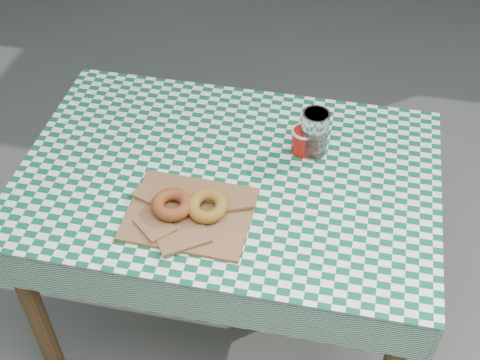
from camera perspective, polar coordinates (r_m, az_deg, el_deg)
name	(u,v)px	position (r m, az deg, el deg)	size (l,w,h in m)	color
ground	(268,318)	(2.44, 2.54, -12.21)	(60.00, 60.00, 0.00)	#55554F
table	(229,255)	(2.13, -0.95, -6.74)	(1.19, 0.80, 0.75)	brown
tablecloth	(228,174)	(1.85, -1.08, 0.56)	(1.21, 0.82, 0.01)	#0D5331
paper_bag	(190,213)	(1.73, -4.51, -2.96)	(0.33, 0.27, 0.02)	brown
bagel_front	(172,204)	(1.72, -6.08, -2.19)	(0.11, 0.11, 0.04)	brown
bagel_back	(207,206)	(1.71, -2.94, -2.32)	(0.11, 0.11, 0.04)	#9D6D20
coffee_mug	(303,141)	(1.90, 5.70, 3.53)	(0.14, 0.14, 0.08)	#A1120A
drinking_glass	(314,133)	(1.88, 6.67, 4.20)	(0.08, 0.08, 0.15)	white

